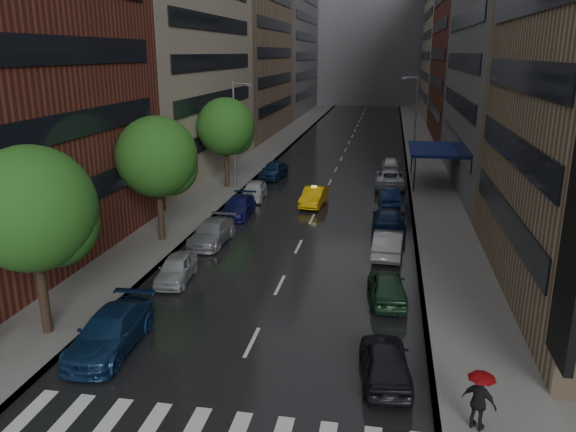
% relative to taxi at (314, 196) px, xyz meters
% --- Properties ---
extents(ground, '(220.00, 220.00, 0.00)m').
position_rel_taxi_xyz_m(ground, '(0.37, -25.72, -0.72)').
color(ground, gray).
rests_on(ground, ground).
extents(road, '(14.00, 140.00, 0.01)m').
position_rel_taxi_xyz_m(road, '(0.37, 24.28, -0.71)').
color(road, black).
rests_on(road, ground).
extents(sidewalk_left, '(4.00, 140.00, 0.15)m').
position_rel_taxi_xyz_m(sidewalk_left, '(-8.63, 24.28, -0.64)').
color(sidewalk_left, gray).
rests_on(sidewalk_left, ground).
extents(sidewalk_right, '(4.00, 140.00, 0.15)m').
position_rel_taxi_xyz_m(sidewalk_right, '(9.37, 24.28, -0.64)').
color(sidewalk_right, gray).
rests_on(sidewalk_right, ground).
extents(buildings_left, '(8.00, 108.00, 38.00)m').
position_rel_taxi_xyz_m(buildings_left, '(-14.63, 33.07, 15.27)').
color(buildings_left, maroon).
rests_on(buildings_left, ground).
extents(buildings_right, '(8.05, 109.10, 36.00)m').
position_rel_taxi_xyz_m(buildings_right, '(15.37, 30.98, 14.32)').
color(buildings_right, '#937A5B').
rests_on(buildings_right, ground).
extents(building_far, '(40.00, 14.00, 32.00)m').
position_rel_taxi_xyz_m(building_far, '(0.37, 92.28, 15.28)').
color(building_far, slate).
rests_on(building_far, ground).
extents(tree_near, '(5.05, 5.05, 8.04)m').
position_rel_taxi_xyz_m(tree_near, '(-8.23, -22.61, 4.78)').
color(tree_near, '#382619').
rests_on(tree_near, ground).
extents(tree_mid, '(4.93, 4.93, 7.85)m').
position_rel_taxi_xyz_m(tree_mid, '(-8.23, -10.25, 4.65)').
color(tree_mid, '#382619').
rests_on(tree_mid, ground).
extents(tree_far, '(4.91, 4.91, 7.83)m').
position_rel_taxi_xyz_m(tree_far, '(-8.23, 4.43, 4.64)').
color(tree_far, '#382619').
rests_on(tree_far, ground).
extents(taxi, '(1.88, 4.47, 1.44)m').
position_rel_taxi_xyz_m(taxi, '(0.00, 0.00, 0.00)').
color(taxi, yellow).
rests_on(taxi, ground).
extents(parked_cars_left, '(2.34, 37.43, 1.60)m').
position_rel_taxi_xyz_m(parked_cars_left, '(-5.03, -7.55, 0.02)').
color(parked_cars_left, '#0F2649').
rests_on(parked_cars_left, ground).
extents(parked_cars_right, '(2.65, 42.38, 1.58)m').
position_rel_taxi_xyz_m(parked_cars_right, '(5.77, -3.50, 0.03)').
color(parked_cars_right, black).
rests_on(parked_cars_right, ground).
extents(ped_red_umbrella, '(1.17, 0.96, 2.01)m').
position_rel_taxi_xyz_m(ped_red_umbrella, '(8.63, -26.01, 0.61)').
color(ped_red_umbrella, black).
rests_on(ped_red_umbrella, sidewalk_right).
extents(street_lamp_left, '(1.74, 0.22, 9.00)m').
position_rel_taxi_xyz_m(street_lamp_left, '(-7.35, 4.28, 4.17)').
color(street_lamp_left, gray).
rests_on(street_lamp_left, sidewalk_left).
extents(street_lamp_right, '(1.74, 0.22, 9.00)m').
position_rel_taxi_xyz_m(street_lamp_right, '(8.09, 19.28, 4.17)').
color(street_lamp_right, gray).
rests_on(street_lamp_right, sidewalk_right).
extents(awning, '(4.00, 8.00, 3.12)m').
position_rel_taxi_xyz_m(awning, '(9.35, 9.28, 2.42)').
color(awning, navy).
rests_on(awning, sidewalk_right).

